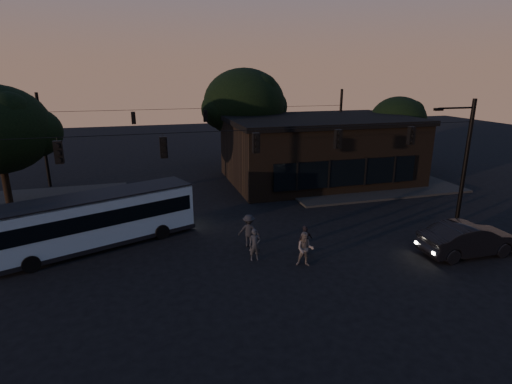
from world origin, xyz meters
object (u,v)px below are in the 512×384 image
object	(u,v)px
pedestrian_c	(305,241)
pedestrian_d	(249,230)
building	(319,149)
car	(469,239)
pedestrian_b	(305,249)
pedestrian_a	(255,245)
bus	(98,217)

from	to	relation	value
pedestrian_c	pedestrian_d	size ratio (longest dim) A/B	0.90
building	car	xyz separation A→B (m)	(1.06, -15.96, -1.87)
pedestrian_b	pedestrian_d	xyz separation A→B (m)	(-1.98, 2.94, 0.03)
car	pedestrian_a	xyz separation A→B (m)	(-10.59, 2.36, -0.02)
car	building	bearing A→B (deg)	5.03
building	pedestrian_a	size ratio (longest dim) A/B	9.52
building	pedestrian_b	distance (m)	16.69
pedestrian_d	pedestrian_b	bearing A→B (deg)	143.74
bus	pedestrian_d	xyz separation A→B (m)	(7.61, -2.25, -0.71)
bus	pedestrian_b	xyz separation A→B (m)	(9.59, -5.18, -0.74)
bus	car	size ratio (longest dim) A/B	2.03
pedestrian_d	building	bearing A→B (deg)	-108.44
pedestrian_c	pedestrian_d	world-z (taller)	pedestrian_d
car	pedestrian_b	distance (m)	8.53
pedestrian_a	bus	bearing A→B (deg)	153.27
bus	pedestrian_d	bearing A→B (deg)	-37.81
car	pedestrian_d	distance (m)	11.20
bus	pedestrian_b	bearing A→B (deg)	-49.76
building	bus	bearing A→B (deg)	-150.35
pedestrian_b	pedestrian_d	world-z (taller)	pedestrian_d
pedestrian_c	pedestrian_b	bearing A→B (deg)	46.51
building	bus	world-z (taller)	building
bus	pedestrian_c	size ratio (longest dim) A/B	6.46
car	pedestrian_d	bearing A→B (deg)	69.99
pedestrian_d	car	bearing A→B (deg)	178.54
bus	pedestrian_a	size ratio (longest dim) A/B	6.34
bus	pedestrian_c	xyz separation A→B (m)	(10.04, -4.11, -0.80)
pedestrian_a	pedestrian_d	world-z (taller)	pedestrian_d
building	pedestrian_b	bearing A→B (deg)	-116.47
building	pedestrian_d	size ratio (longest dim) A/B	8.71
car	pedestrian_a	world-z (taller)	car
car	bus	bearing A→B (deg)	71.97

